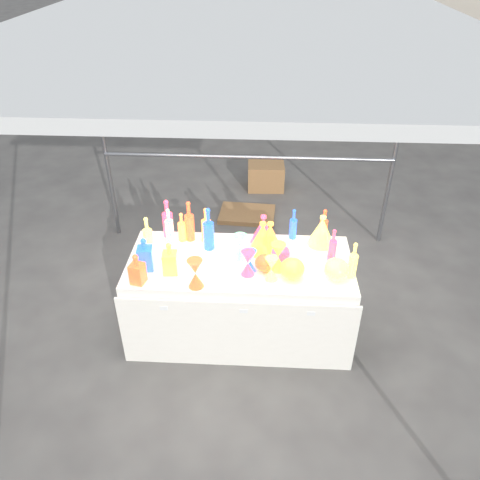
{
  "coord_description": "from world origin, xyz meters",
  "views": [
    {
      "loc": [
        0.16,
        -3.02,
        2.97
      ],
      "look_at": [
        0.0,
        0.0,
        0.95
      ],
      "focal_mm": 35.0,
      "sensor_mm": 36.0,
      "label": 1
    }
  ],
  "objects_px": {
    "cardboard_box_closed": "(266,176)",
    "globe_0": "(292,270)",
    "bottle_0": "(182,227)",
    "lampshade_0": "(270,237)",
    "display_table": "(240,297)",
    "hourglass_0": "(195,273)",
    "decanter_0": "(170,258)"
  },
  "relations": [
    {
      "from": "hourglass_0",
      "to": "display_table",
      "type": "bearing_deg",
      "value": 46.52
    },
    {
      "from": "decanter_0",
      "to": "hourglass_0",
      "type": "relative_size",
      "value": 1.14
    },
    {
      "from": "cardboard_box_closed",
      "to": "hourglass_0",
      "type": "height_order",
      "value": "hourglass_0"
    },
    {
      "from": "display_table",
      "to": "globe_0",
      "type": "height_order",
      "value": "globe_0"
    },
    {
      "from": "globe_0",
      "to": "lampshade_0",
      "type": "xyz_separation_m",
      "value": [
        -0.17,
        0.34,
        0.06
      ]
    },
    {
      "from": "globe_0",
      "to": "lampshade_0",
      "type": "height_order",
      "value": "lampshade_0"
    },
    {
      "from": "cardboard_box_closed",
      "to": "bottle_0",
      "type": "distance_m",
      "value": 2.65
    },
    {
      "from": "hourglass_0",
      "to": "decanter_0",
      "type": "bearing_deg",
      "value": 143.95
    },
    {
      "from": "display_table",
      "to": "hourglass_0",
      "type": "distance_m",
      "value": 0.67
    },
    {
      "from": "cardboard_box_closed",
      "to": "decanter_0",
      "type": "bearing_deg",
      "value": -106.32
    },
    {
      "from": "cardboard_box_closed",
      "to": "hourglass_0",
      "type": "bearing_deg",
      "value": -101.73
    },
    {
      "from": "bottle_0",
      "to": "lampshade_0",
      "type": "relative_size",
      "value": 0.97
    },
    {
      "from": "cardboard_box_closed",
      "to": "hourglass_0",
      "type": "distance_m",
      "value": 3.18
    },
    {
      "from": "decanter_0",
      "to": "lampshade_0",
      "type": "height_order",
      "value": "lampshade_0"
    },
    {
      "from": "bottle_0",
      "to": "decanter_0",
      "type": "distance_m",
      "value": 0.45
    },
    {
      "from": "display_table",
      "to": "cardboard_box_closed",
      "type": "distance_m",
      "value": 2.75
    },
    {
      "from": "bottle_0",
      "to": "lampshade_0",
      "type": "height_order",
      "value": "lampshade_0"
    },
    {
      "from": "cardboard_box_closed",
      "to": "decanter_0",
      "type": "distance_m",
      "value": 3.08
    },
    {
      "from": "decanter_0",
      "to": "globe_0",
      "type": "bearing_deg",
      "value": -4.81
    },
    {
      "from": "display_table",
      "to": "cardboard_box_closed",
      "type": "relative_size",
      "value": 3.82
    },
    {
      "from": "display_table",
      "to": "hourglass_0",
      "type": "bearing_deg",
      "value": -133.48
    },
    {
      "from": "bottle_0",
      "to": "globe_0",
      "type": "height_order",
      "value": "bottle_0"
    },
    {
      "from": "cardboard_box_closed",
      "to": "globe_0",
      "type": "height_order",
      "value": "globe_0"
    },
    {
      "from": "display_table",
      "to": "bottle_0",
      "type": "xyz_separation_m",
      "value": [
        -0.5,
        0.28,
        0.51
      ]
    },
    {
      "from": "hourglass_0",
      "to": "globe_0",
      "type": "relative_size",
      "value": 1.26
    },
    {
      "from": "display_table",
      "to": "lampshade_0",
      "type": "bearing_deg",
      "value": 33.99
    },
    {
      "from": "cardboard_box_closed",
      "to": "globe_0",
      "type": "relative_size",
      "value": 2.57
    },
    {
      "from": "globe_0",
      "to": "display_table",
      "type": "bearing_deg",
      "value": 155.41
    },
    {
      "from": "bottle_0",
      "to": "lampshade_0",
      "type": "distance_m",
      "value": 0.75
    },
    {
      "from": "cardboard_box_closed",
      "to": "globe_0",
      "type": "distance_m",
      "value": 3.0
    },
    {
      "from": "bottle_0",
      "to": "hourglass_0",
      "type": "relative_size",
      "value": 1.12
    },
    {
      "from": "globe_0",
      "to": "lampshade_0",
      "type": "relative_size",
      "value": 0.69
    }
  ]
}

